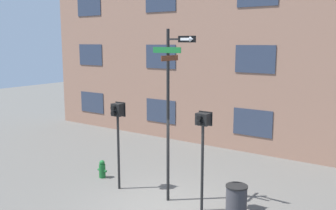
{
  "coord_description": "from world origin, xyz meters",
  "views": [
    {
      "loc": [
        5.85,
        -8.33,
        4.71
      ],
      "look_at": [
        -0.2,
        0.46,
        2.92
      ],
      "focal_mm": 40.0,
      "sensor_mm": 36.0,
      "label": 1
    }
  ],
  "objects_px": {
    "street_sign_pole": "(170,103)",
    "fire_hydrant": "(102,169)",
    "pedestrian_signal_left": "(118,121)",
    "trash_bin": "(236,201)",
    "pedestrian_signal_right": "(203,134)"
  },
  "relations": [
    {
      "from": "street_sign_pole",
      "to": "fire_hydrant",
      "type": "height_order",
      "value": "street_sign_pole"
    },
    {
      "from": "street_sign_pole",
      "to": "pedestrian_signal_left",
      "type": "bearing_deg",
      "value": -175.2
    },
    {
      "from": "street_sign_pole",
      "to": "pedestrian_signal_left",
      "type": "relative_size",
      "value": 1.79
    },
    {
      "from": "street_sign_pole",
      "to": "trash_bin",
      "type": "relative_size",
      "value": 5.81
    },
    {
      "from": "pedestrian_signal_right",
      "to": "trash_bin",
      "type": "height_order",
      "value": "pedestrian_signal_right"
    },
    {
      "from": "pedestrian_signal_right",
      "to": "fire_hydrant",
      "type": "bearing_deg",
      "value": 175.76
    },
    {
      "from": "pedestrian_signal_right",
      "to": "street_sign_pole",
      "type": "bearing_deg",
      "value": 177.88
    },
    {
      "from": "street_sign_pole",
      "to": "pedestrian_signal_left",
      "type": "height_order",
      "value": "street_sign_pole"
    },
    {
      "from": "pedestrian_signal_right",
      "to": "fire_hydrant",
      "type": "height_order",
      "value": "pedestrian_signal_right"
    },
    {
      "from": "street_sign_pole",
      "to": "pedestrian_signal_left",
      "type": "distance_m",
      "value": 2.04
    },
    {
      "from": "pedestrian_signal_left",
      "to": "pedestrian_signal_right",
      "type": "xyz_separation_m",
      "value": [
        3.01,
        0.12,
        -0.02
      ]
    },
    {
      "from": "fire_hydrant",
      "to": "street_sign_pole",
      "type": "bearing_deg",
      "value": -5.02
    },
    {
      "from": "pedestrian_signal_left",
      "to": "fire_hydrant",
      "type": "bearing_deg",
      "value": 159.98
    },
    {
      "from": "pedestrian_signal_right",
      "to": "fire_hydrant",
      "type": "relative_size",
      "value": 4.47
    },
    {
      "from": "pedestrian_signal_right",
      "to": "fire_hydrant",
      "type": "distance_m",
      "value": 4.62
    }
  ]
}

